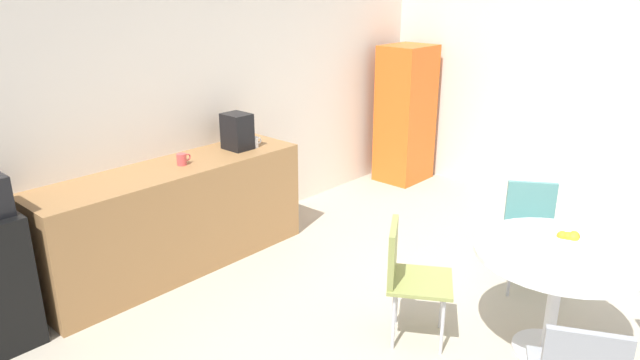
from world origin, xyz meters
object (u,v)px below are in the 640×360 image
chair_teal (531,223)px  mug_white (254,142)px  chair_olive (406,269)px  coffee_maker (237,131)px  round_table (558,272)px  mug_green (182,159)px  locker_cabinet (405,114)px  fruit_bowl (569,242)px

chair_teal → mug_white: (-0.90, 2.23, 0.43)m
chair_olive → coffee_maker: 2.09m
round_table → chair_teal: chair_teal is taller
chair_olive → mug_green: mug_green is taller
round_table → chair_teal: 0.95m
chair_olive → coffee_maker: bearing=82.5°
mug_white → round_table: bearing=-87.9°
round_table → mug_white: mug_white is taller
locker_cabinet → round_table: (-2.26, -2.71, -0.21)m
round_table → mug_green: (-0.85, 2.79, 0.35)m
mug_green → coffee_maker: size_ratio=0.40×
locker_cabinet → fruit_bowl: (-2.19, -2.73, -0.02)m
chair_olive → fruit_bowl: fruit_bowl is taller
round_table → mug_green: bearing=106.9°
round_table → mug_white: 2.77m
coffee_maker → fruit_bowl: bearing=-83.9°
locker_cabinet → coffee_maker: 2.51m
round_table → fruit_bowl: size_ratio=4.85×
chair_teal → chair_olive: size_ratio=1.00×
locker_cabinet → mug_green: bearing=178.6°
locker_cabinet → chair_teal: (-1.46, -2.20, -0.29)m
chair_olive → mug_white: 2.02m
chair_teal → coffee_maker: coffee_maker is taller
mug_white → coffee_maker: (-0.13, 0.07, 0.11)m
locker_cabinet → coffee_maker: size_ratio=5.05×
fruit_bowl → chair_teal: bearing=35.9°
locker_cabinet → coffee_maker: bearing=177.7°
chair_teal → mug_green: bearing=125.8°
round_table → fruit_bowl: bearing=-14.7°
chair_olive → locker_cabinet: bearing=34.6°
fruit_bowl → mug_white: mug_white is taller
round_table → coffee_maker: 2.86m
chair_olive → fruit_bowl: size_ratio=3.80×
fruit_bowl → coffee_maker: bearing=96.1°
chair_teal → mug_green: size_ratio=6.43×
mug_green → coffee_maker: (0.61, 0.03, 0.11)m
locker_cabinet → chair_teal: bearing=-123.6°
locker_cabinet → mug_white: size_ratio=12.54×
chair_olive → mug_green: (-0.35, 1.98, 0.43)m
coffee_maker → chair_teal: bearing=-65.8°
locker_cabinet → mug_white: bearing=179.3°
chair_teal → mug_white: bearing=112.0°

